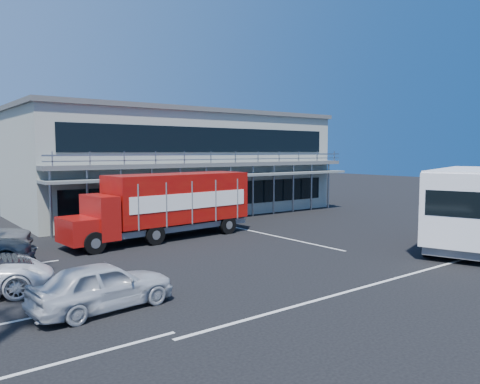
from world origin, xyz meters
TOP-DOWN VIEW (x-y plane):
  - ground at (0.00, 0.00)m, footprint 120.00×120.00m
  - building at (3.00, 14.94)m, footprint 22.40×12.00m
  - red_truck at (-2.80, 5.61)m, footprint 9.95×3.03m
  - white_van at (6.89, -5.00)m, footprint 7.94×4.78m
  - parked_car_a at (-9.50, -2.88)m, footprint 4.17×2.00m

SIDE VIEW (x-z plane):
  - ground at x=0.00m, z-range 0.00..0.00m
  - parked_car_a at x=-9.50m, z-range 0.00..1.37m
  - red_truck at x=-2.80m, z-range 0.16..3.47m
  - white_van at x=6.89m, z-range 0.11..3.78m
  - building at x=3.00m, z-range 0.01..7.31m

